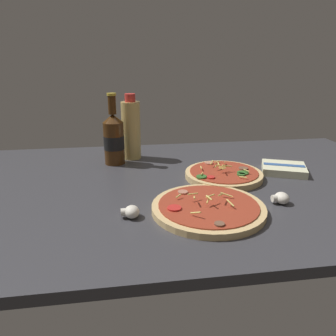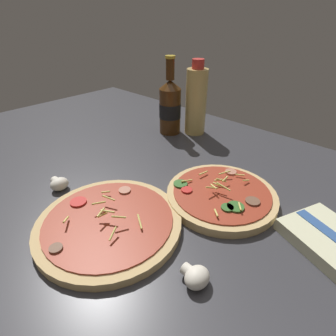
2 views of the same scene
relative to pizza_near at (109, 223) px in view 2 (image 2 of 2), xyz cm
name	(u,v)px [view 2 (image 2 of 2)]	position (x,y,z in cm)	size (l,w,h in cm)	color
counter_slab	(159,177)	(-6.64, 20.30, -2.19)	(160.00, 90.00, 2.50)	#38383D
pizza_near	(109,223)	(0.00, 0.00, 0.00)	(27.73, 27.73, 4.49)	tan
pizza_far	(221,195)	(10.89, 22.01, 0.14)	(23.93, 23.93, 4.63)	tan
beer_bottle	(170,106)	(-22.68, 41.65, 8.11)	(7.10, 7.10, 24.40)	#47280F
oil_bottle	(196,101)	(-16.44, 47.24, 9.88)	(6.77, 6.77, 23.52)	#D6B766
mushroom_left	(59,184)	(-18.73, -0.49, 0.51)	(4.36, 4.15, 2.90)	white
mushroom_right	(196,276)	(19.68, 1.70, 0.54)	(4.43, 4.22, 2.95)	white
dish_towel	(327,238)	(31.79, 24.06, 0.28)	(16.94, 16.00, 2.56)	beige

